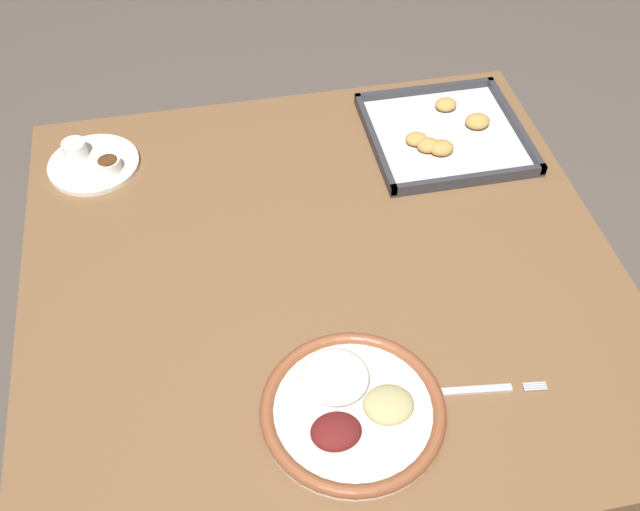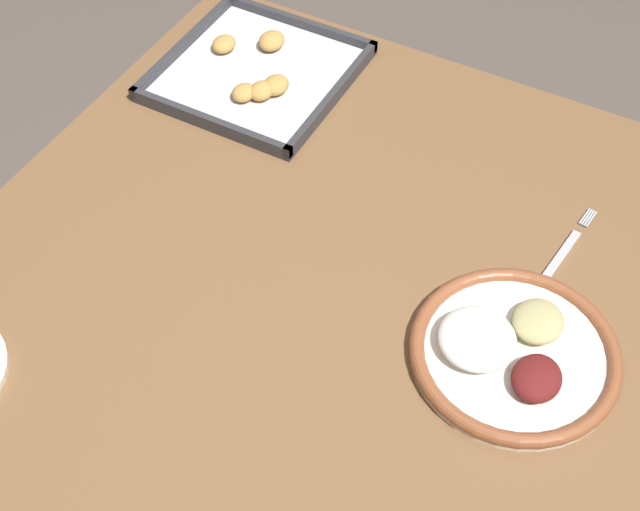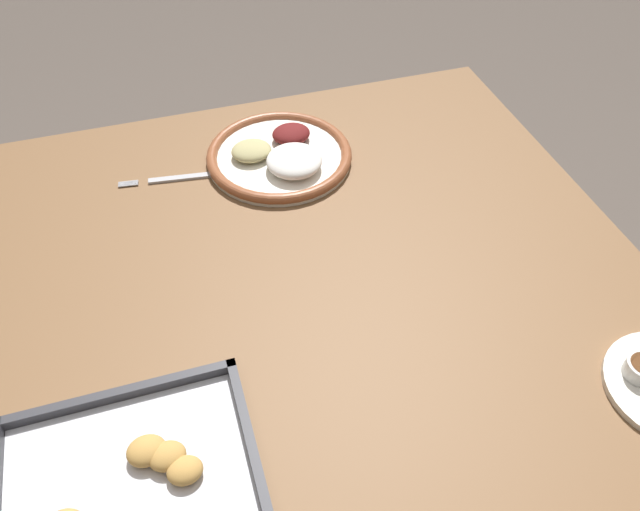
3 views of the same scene
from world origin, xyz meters
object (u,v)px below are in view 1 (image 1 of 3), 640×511
Objects in this scene: dinner_plate at (352,407)px; fork at (463,391)px; baking_tray at (445,134)px; saucer_plate at (92,162)px.

fork is at bearing -0.10° from dinner_plate.
dinner_plate is 0.66m from baking_tray.
saucer_plate is at bearing 120.52° from dinner_plate.
baking_tray is at bearing 60.44° from dinner_plate.
dinner_plate is 0.17m from fork.
baking_tray is at bearing 82.03° from fork.
baking_tray is (0.15, 0.57, 0.01)m from fork.
baking_tray reaches higher than fork.
dinner_plate is at bearing -119.56° from baking_tray.
fork is at bearing -49.25° from saucer_plate.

